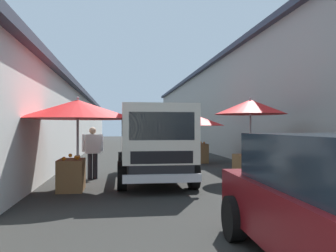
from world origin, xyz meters
TOP-DOWN VIEW (x-y plane):
  - ground at (13.50, 0.00)m, footprint 90.00×90.00m
  - building_left_whitewash at (15.75, 7.22)m, footprint 49.80×7.50m
  - building_right_concrete at (15.75, -7.22)m, footprint 49.80×7.50m
  - fruit_stall_mid_lane at (8.21, -2.15)m, footprint 2.11×2.11m
  - fruit_stall_near_left at (7.03, 2.67)m, footprint 2.83×2.83m
  - fruit_stall_far_left at (13.00, -1.62)m, footprint 2.46×2.46m
  - delivery_truck at (7.55, 0.72)m, footprint 4.93×1.98m
  - vendor_by_crates at (16.72, -1.19)m, footprint 0.56×0.44m
  - vendor_in_shade at (8.91, 2.45)m, footprint 0.32×0.60m

SIDE VIEW (x-z plane):
  - ground at x=13.50m, z-range 0.00..0.00m
  - vendor_in_shade at x=8.91m, z-range 0.11..1.64m
  - vendor_by_crates at x=16.72m, z-range 0.14..1.82m
  - delivery_truck at x=7.55m, z-range 0.00..2.08m
  - fruit_stall_far_left at x=13.00m, z-range 0.55..2.68m
  - fruit_stall_mid_lane at x=8.21m, z-range 0.55..2.97m
  - building_left_whitewash at x=15.75m, z-range 0.01..3.55m
  - fruit_stall_near_left at x=7.03m, z-range 0.67..2.94m
  - building_right_concrete at x=15.75m, z-range 0.01..5.42m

